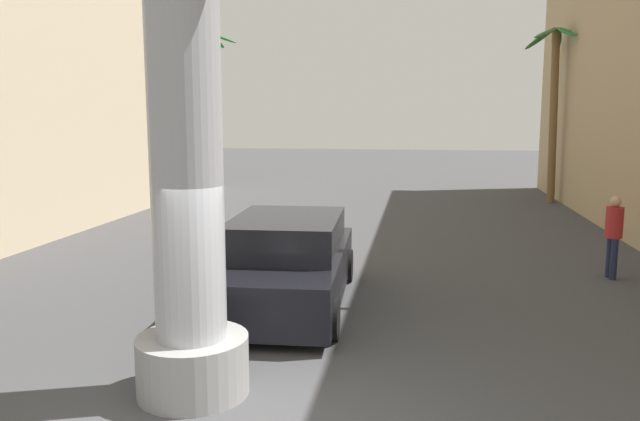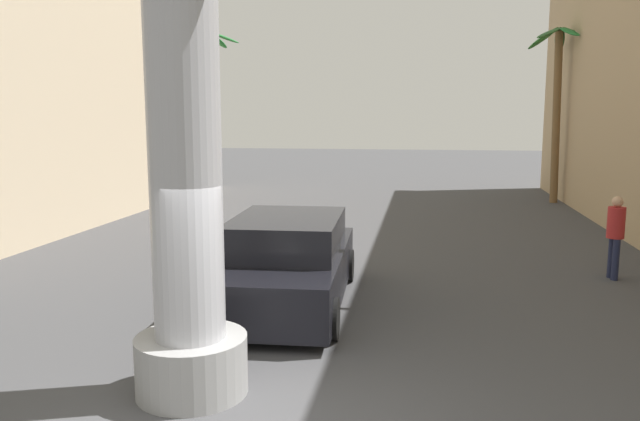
# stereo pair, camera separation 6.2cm
# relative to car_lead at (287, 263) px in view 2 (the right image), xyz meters

# --- Properties ---
(ground_plane) EXTENTS (92.35, 92.35, 0.00)m
(ground_plane) POSITION_rel_car_lead_xyz_m (0.74, 5.13, -0.74)
(ground_plane) COLOR #424244
(building_left) EXTENTS (6.27, 19.03, 8.41)m
(building_left) POSITION_rel_car_lead_xyz_m (-10.35, 8.47, 3.48)
(building_left) COLOR #C6B293
(building_left) RESTS_ON ground
(car_lead) EXTENTS (2.27, 4.86, 1.56)m
(car_lead) POSITION_rel_car_lead_xyz_m (0.00, 0.00, 0.00)
(car_lead) COLOR black
(car_lead) RESTS_ON ground
(palm_tree_far_left) EXTENTS (2.53, 2.58, 6.64)m
(palm_tree_far_left) POSITION_rel_car_lead_xyz_m (-6.21, 13.41, 3.46)
(palm_tree_far_left) COLOR brown
(palm_tree_far_left) RESTS_ON ground
(palm_tree_far_right) EXTENTS (2.49, 2.73, 6.56)m
(palm_tree_far_right) POSITION_rel_car_lead_xyz_m (7.16, 14.36, 3.54)
(palm_tree_far_right) COLOR brown
(palm_tree_far_right) RESTS_ON ground
(pedestrian_mid_right) EXTENTS (0.38, 0.38, 1.69)m
(pedestrian_mid_right) POSITION_rel_car_lead_xyz_m (6.15, 2.76, 0.25)
(pedestrian_mid_right) COLOR #1E233F
(pedestrian_mid_right) RESTS_ON ground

